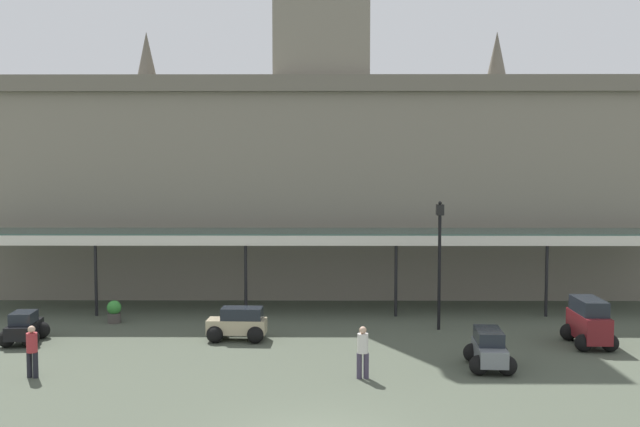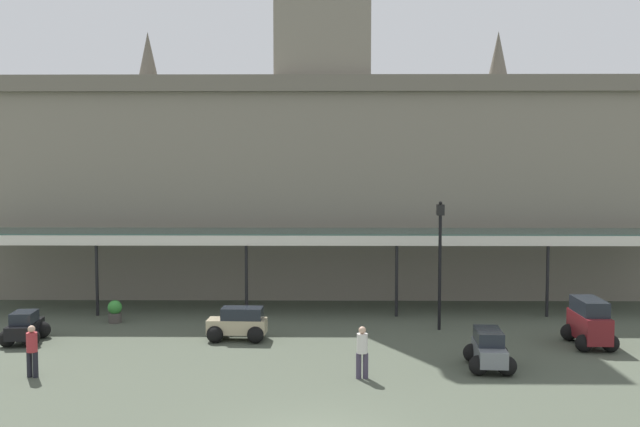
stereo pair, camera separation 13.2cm
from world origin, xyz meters
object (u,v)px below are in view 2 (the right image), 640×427
(planter_by_canopy, at_px, (115,311))
(car_black_sedan, at_px, (25,329))
(car_maroon_van, at_px, (589,325))
(pedestrian_near_entrance, at_px, (362,350))
(car_grey_estate, at_px, (489,352))
(pedestrian_crossing_forecourt, at_px, (32,349))
(victorian_lamppost, at_px, (440,251))
(car_beige_estate, at_px, (238,326))

(planter_by_canopy, bearing_deg, car_black_sedan, -125.11)
(car_maroon_van, xyz_separation_m, pedestrian_near_entrance, (-8.64, -4.20, 0.10))
(car_grey_estate, xyz_separation_m, pedestrian_crossing_forecourt, (-14.76, -1.17, 0.34))
(car_grey_estate, height_order, victorian_lamppost, victorian_lamppost)
(car_beige_estate, height_order, planter_by_canopy, car_beige_estate)
(car_beige_estate, bearing_deg, car_maroon_van, -3.36)
(car_beige_estate, bearing_deg, pedestrian_crossing_forecourt, -140.28)
(pedestrian_near_entrance, bearing_deg, car_black_sedan, 160.27)
(car_grey_estate, bearing_deg, car_beige_estate, 156.76)
(car_maroon_van, distance_m, victorian_lamppost, 6.28)
(car_beige_estate, xyz_separation_m, car_maroon_van, (13.18, -0.77, 0.24))
(car_black_sedan, relative_size, victorian_lamppost, 0.40)
(car_grey_estate, bearing_deg, pedestrian_crossing_forecourt, -175.48)
(car_black_sedan, height_order, car_grey_estate, car_grey_estate)
(victorian_lamppost, bearing_deg, pedestrian_near_entrance, -117.00)
(car_maroon_van, relative_size, pedestrian_near_entrance, 1.44)
(car_beige_estate, bearing_deg, car_black_sedan, -176.78)
(victorian_lamppost, bearing_deg, car_beige_estate, -167.20)
(car_beige_estate, xyz_separation_m, planter_by_canopy, (-5.63, 3.00, -0.07))
(car_grey_estate, bearing_deg, victorian_lamppost, 98.17)
(car_beige_estate, distance_m, car_maroon_van, 13.20)
(car_black_sedan, height_order, pedestrian_near_entrance, pedestrian_near_entrance)
(pedestrian_crossing_forecourt, relative_size, pedestrian_near_entrance, 1.00)
(car_beige_estate, bearing_deg, car_grey_estate, -23.24)
(car_grey_estate, height_order, car_maroon_van, car_maroon_van)
(car_maroon_van, xyz_separation_m, pedestrian_crossing_forecourt, (-19.13, -4.17, 0.10))
(car_grey_estate, bearing_deg, planter_by_canopy, 154.85)
(car_maroon_van, distance_m, planter_by_canopy, 19.19)
(car_maroon_van, bearing_deg, pedestrian_near_entrance, -154.08)
(victorian_lamppost, bearing_deg, car_grey_estate, -81.83)
(car_black_sedan, xyz_separation_m, victorian_lamppost, (16.06, 2.27, 2.74))
(car_grey_estate, height_order, pedestrian_crossing_forecourt, pedestrian_crossing_forecourt)
(car_maroon_van, relative_size, victorian_lamppost, 0.46)
(victorian_lamppost, bearing_deg, car_black_sedan, -171.95)
(pedestrian_crossing_forecourt, relative_size, victorian_lamppost, 0.32)
(car_grey_estate, relative_size, pedestrian_crossing_forecourt, 1.38)
(pedestrian_near_entrance, relative_size, planter_by_canopy, 1.74)
(car_beige_estate, distance_m, car_grey_estate, 9.58)
(pedestrian_crossing_forecourt, bearing_deg, car_beige_estate, 39.72)
(car_grey_estate, bearing_deg, pedestrian_near_entrance, -164.39)
(pedestrian_near_entrance, bearing_deg, car_beige_estate, 132.40)
(car_black_sedan, relative_size, pedestrian_near_entrance, 1.27)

